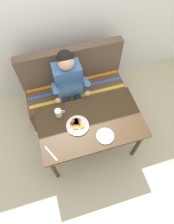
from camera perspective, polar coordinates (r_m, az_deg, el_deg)
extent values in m
plane|color=beige|center=(2.84, 0.87, -9.92)|extent=(8.00, 8.00, 0.00)
cube|color=silver|center=(2.62, -7.86, 27.73)|extent=(4.40, 0.10, 2.60)
cube|color=#372514|center=(2.19, 1.11, -3.37)|extent=(1.20, 0.70, 0.04)
cylinder|color=#372514|center=(2.42, -9.77, -16.49)|extent=(0.05, 0.05, 0.69)
cylinder|color=#372514|center=(2.56, 14.76, -9.51)|extent=(0.05, 0.05, 0.69)
cylinder|color=#372514|center=(2.63, -12.26, -4.50)|extent=(0.05, 0.05, 0.69)
cylinder|color=#372514|center=(2.76, 9.97, 1.18)|extent=(0.05, 0.05, 0.69)
cube|color=brown|center=(2.99, -3.10, 3.96)|extent=(1.44, 0.56, 0.40)
cube|color=brown|center=(2.80, -3.33, 6.63)|extent=(1.40, 0.52, 0.06)
cube|color=brown|center=(2.72, -4.87, 14.00)|extent=(1.44, 0.12, 0.54)
cube|color=yellow|center=(2.69, -2.60, 4.79)|extent=(1.38, 0.05, 0.01)
cube|color=#336099|center=(2.78, -3.36, 7.05)|extent=(1.38, 0.05, 0.01)
cube|color=orange|center=(2.86, -4.08, 9.17)|extent=(1.38, 0.05, 0.01)
cube|color=#416DA6|center=(2.50, -5.72, 9.58)|extent=(0.34, 0.22, 0.48)
sphere|color=#DBAD89|center=(2.25, -6.33, 14.56)|extent=(0.19, 0.19, 0.19)
sphere|color=black|center=(2.25, -6.59, 15.61)|extent=(0.19, 0.19, 0.19)
cylinder|color=#416DA6|center=(2.35, -9.60, 7.09)|extent=(0.07, 0.29, 0.23)
cylinder|color=#416DA6|center=(2.38, -0.58, 9.24)|extent=(0.07, 0.29, 0.23)
sphere|color=#DBAD89|center=(2.35, -8.67, 3.40)|extent=(0.07, 0.07, 0.07)
sphere|color=#DBAD89|center=(2.39, 0.25, 5.58)|extent=(0.07, 0.07, 0.07)
cylinder|color=#232333|center=(2.58, -6.21, 2.95)|extent=(0.09, 0.34, 0.09)
cylinder|color=#232333|center=(2.72, -4.88, -2.95)|extent=(0.08, 0.08, 0.52)
cube|color=black|center=(2.90, -4.25, -6.11)|extent=(0.09, 0.20, 0.05)
cylinder|color=#232333|center=(2.60, -2.56, 3.85)|extent=(0.09, 0.34, 0.09)
cylinder|color=#232333|center=(2.73, -1.42, -2.06)|extent=(0.08, 0.08, 0.52)
cube|color=black|center=(2.91, -1.00, -5.26)|extent=(0.09, 0.20, 0.05)
cylinder|color=white|center=(2.15, -2.84, -4.01)|extent=(0.25, 0.25, 0.02)
cube|color=#A15A2B|center=(2.15, -2.91, -2.94)|extent=(0.09, 0.10, 0.02)
cube|color=olive|center=(2.13, -3.39, -4.18)|extent=(0.09, 0.10, 0.02)
cube|color=olive|center=(2.15, -3.48, -2.89)|extent=(0.08, 0.09, 0.02)
sphere|color=red|center=(2.14, -4.58, -3.35)|extent=(0.04, 0.04, 0.04)
ellipsoid|color=#CC6623|center=(2.12, -1.43, -4.38)|extent=(0.06, 0.05, 0.02)
cylinder|color=white|center=(2.10, 5.44, -7.17)|extent=(0.19, 0.19, 0.01)
ellipsoid|color=white|center=(2.09, 5.47, -7.04)|extent=(0.09, 0.08, 0.01)
sphere|color=yellow|center=(2.08, 5.44, -6.90)|extent=(0.03, 0.03, 0.03)
cylinder|color=white|center=(2.20, -8.54, -0.28)|extent=(0.08, 0.08, 0.10)
cylinder|color=brown|center=(2.17, -8.68, 0.27)|extent=(0.07, 0.07, 0.01)
torus|color=white|center=(2.20, -7.24, 0.11)|extent=(0.05, 0.01, 0.05)
cube|color=silver|center=(2.06, -10.65, -12.06)|extent=(0.10, 0.18, 0.00)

